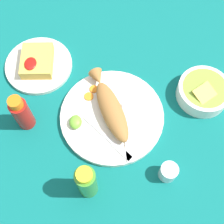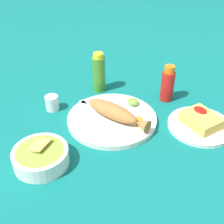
% 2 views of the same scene
% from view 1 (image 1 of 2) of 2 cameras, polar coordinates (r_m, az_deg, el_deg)
% --- Properties ---
extents(ground_plane, '(4.00, 4.00, 0.00)m').
position_cam_1_polar(ground_plane, '(0.94, -0.00, -0.98)').
color(ground_plane, '#0C605B').
extents(main_plate, '(0.31, 0.31, 0.02)m').
position_cam_1_polar(main_plate, '(0.94, -0.00, -0.76)').
color(main_plate, silver).
rests_on(main_plate, ground_plane).
extents(fried_fish, '(0.25, 0.14, 0.05)m').
position_cam_1_polar(fried_fish, '(0.91, -0.34, 0.92)').
color(fried_fish, '#996633').
rests_on(fried_fish, main_plate).
extents(fork_near, '(0.19, 0.03, 0.00)m').
position_cam_1_polar(fork_near, '(0.90, 2.74, -4.37)').
color(fork_near, silver).
rests_on(fork_near, main_plate).
extents(fork_far, '(0.14, 0.14, 0.00)m').
position_cam_1_polar(fork_far, '(0.89, -0.34, -5.24)').
color(fork_far, silver).
rests_on(fork_far, main_plate).
extents(carrot_slice_near, '(0.03, 0.03, 0.00)m').
position_cam_1_polar(carrot_slice_near, '(0.97, -3.35, 4.22)').
color(carrot_slice_near, orange).
rests_on(carrot_slice_near, main_plate).
extents(carrot_slice_mid, '(0.03, 0.03, 0.00)m').
position_cam_1_polar(carrot_slice_mid, '(0.96, -4.26, 2.85)').
color(carrot_slice_mid, orange).
rests_on(carrot_slice_mid, main_plate).
extents(lime_wedge_main, '(0.04, 0.04, 0.02)m').
position_cam_1_polar(lime_wedge_main, '(0.91, -6.69, -1.82)').
color(lime_wedge_main, '#6BB233').
rests_on(lime_wedge_main, main_plate).
extents(hot_sauce_bottle_red, '(0.05, 0.05, 0.14)m').
position_cam_1_polar(hot_sauce_bottle_red, '(0.91, -16.18, -0.18)').
color(hot_sauce_bottle_red, '#B21914').
rests_on(hot_sauce_bottle_red, ground_plane).
extents(hot_sauce_bottle_green, '(0.05, 0.05, 0.16)m').
position_cam_1_polar(hot_sauce_bottle_green, '(0.81, -4.66, -12.66)').
color(hot_sauce_bottle_green, '#3D8428').
rests_on(hot_sauce_bottle_green, ground_plane).
extents(salt_cup, '(0.05, 0.05, 0.05)m').
position_cam_1_polar(salt_cup, '(0.88, 10.21, -10.81)').
color(salt_cup, silver).
rests_on(salt_cup, ground_plane).
extents(side_plate_fries, '(0.22, 0.22, 0.01)m').
position_cam_1_polar(side_plate_fries, '(1.05, -13.22, 8.31)').
color(side_plate_fries, silver).
rests_on(side_plate_fries, ground_plane).
extents(fries_pile, '(0.12, 0.10, 0.04)m').
position_cam_1_polar(fries_pile, '(1.03, -13.55, 9.05)').
color(fries_pile, gold).
rests_on(fries_pile, side_plate_fries).
extents(guacamole_bowl, '(0.16, 0.16, 0.06)m').
position_cam_1_polar(guacamole_bowl, '(0.99, 16.39, 3.65)').
color(guacamole_bowl, white).
rests_on(guacamole_bowl, ground_plane).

